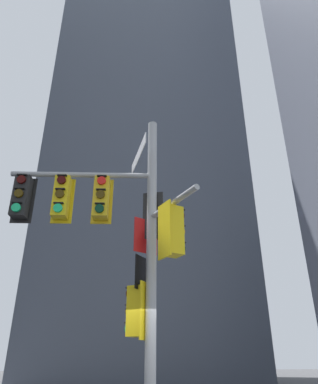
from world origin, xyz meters
TOP-DOWN VIEW (x-y plane):
  - building_mid_block at (3.63, 25.52)m, footprint 17.26×17.26m
  - signal_pole_assembly at (-0.69, 0.09)m, footprint 3.84×2.62m

SIDE VIEW (x-z plane):
  - signal_pole_assembly at x=-0.69m, z-range 0.54..7.64m
  - building_mid_block at x=3.63m, z-range 0.00..39.36m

